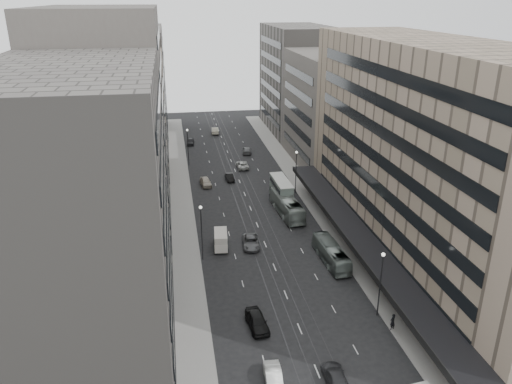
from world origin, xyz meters
TOP-DOWN VIEW (x-y plane):
  - ground at (0.00, 0.00)m, footprint 220.00×220.00m
  - sidewalk_right at (12.00, 37.50)m, footprint 4.00×125.00m
  - sidewalk_left at (-12.00, 37.50)m, footprint 4.00×125.00m
  - department_store at (21.45, 8.00)m, footprint 19.20×60.00m
  - building_right_mid at (21.50, 52.00)m, footprint 15.00×28.00m
  - building_right_far at (21.50, 82.00)m, footprint 15.00×32.00m
  - building_left_a at (-21.50, -8.00)m, footprint 15.00×28.00m
  - building_left_b at (-21.50, 19.00)m, footprint 15.00×26.00m
  - building_left_c at (-21.50, 46.00)m, footprint 15.00×28.00m
  - building_left_d at (-21.50, 79.00)m, footprint 15.00×38.00m
  - lamp_right_near at (9.70, -5.00)m, footprint 0.44×0.44m
  - lamp_right_far at (9.70, 35.00)m, footprint 0.44×0.44m
  - lamp_left_near at (-9.70, 12.00)m, footprint 0.44×0.44m
  - lamp_left_far at (-9.70, 55.00)m, footprint 0.44×0.44m
  - bus_near at (8.15, 8.02)m, footprint 2.79×10.14m
  - bus_far at (5.76, 25.34)m, footprint 3.65×12.23m
  - double_decker at (5.72, 29.77)m, footprint 2.87×8.75m
  - panel_van at (-6.77, 14.75)m, footprint 2.40×4.41m
  - sedan_0 at (-4.73, -4.92)m, footprint 2.50×5.19m
  - sedan_1 at (-4.69, -13.99)m, footprint 1.86×4.63m
  - sedan_2 at (-2.24, 14.69)m, footprint 2.90×5.43m
  - sedan_3 at (1.26, -14.92)m, footprint 2.34×5.14m
  - sedan_4 at (-6.97, 41.62)m, footprint 2.43×4.96m
  - sedan_5 at (-1.90, 43.91)m, footprint 1.65×4.21m
  - sedan_6 at (1.82, 51.31)m, footprint 2.47×5.21m
  - sedan_7 at (4.45, 62.05)m, footprint 2.61×5.21m
  - sedan_8 at (-8.50, 71.98)m, footprint 2.23×4.64m
  - sedan_9 at (-1.31, 81.70)m, footprint 2.15×5.30m
  - pedestrian at (10.20, -8.02)m, footprint 0.86×0.75m

SIDE VIEW (x-z plane):
  - ground at x=0.00m, z-range 0.00..0.00m
  - sidewalk_right at x=12.00m, z-range 0.00..0.15m
  - sidewalk_left at x=-12.00m, z-range 0.00..0.15m
  - sedan_5 at x=-1.90m, z-range 0.00..1.36m
  - sedan_6 at x=1.82m, z-range 0.00..1.44m
  - sedan_2 at x=-2.24m, z-range 0.00..1.45m
  - sedan_7 at x=4.45m, z-range 0.00..1.45m
  - sedan_3 at x=1.26m, z-range 0.00..1.46m
  - sedan_1 at x=-4.69m, z-range 0.00..1.49m
  - sedan_8 at x=-8.50m, z-range 0.00..1.53m
  - sedan_4 at x=-6.97m, z-range 0.00..1.63m
  - sedan_0 at x=-4.73m, z-range 0.00..1.71m
  - sedan_9 at x=-1.31m, z-range 0.00..1.71m
  - pedestrian at x=10.20m, z-range 0.15..2.14m
  - bus_near at x=8.15m, z-range 0.00..2.80m
  - panel_van at x=-6.77m, z-range 0.14..2.83m
  - bus_far at x=5.76m, z-range 0.00..3.36m
  - double_decker at x=5.72m, z-range 0.19..4.94m
  - lamp_right_near at x=9.70m, z-range 1.04..9.36m
  - lamp_right_far at x=9.70m, z-range 1.04..9.36m
  - lamp_left_near at x=-9.70m, z-range 1.04..9.36m
  - lamp_left_far at x=-9.70m, z-range 1.04..9.36m
  - building_right_mid at x=21.50m, z-range 0.00..24.00m
  - building_left_c at x=-21.50m, z-range 0.00..25.00m
  - building_right_far at x=21.50m, z-range 0.00..28.00m
  - building_left_d at x=-21.50m, z-range 0.00..28.00m
  - department_store at x=21.45m, z-range -0.05..29.95m
  - building_left_a at x=-21.50m, z-range 0.00..30.00m
  - building_left_b at x=-21.50m, z-range 0.00..34.00m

